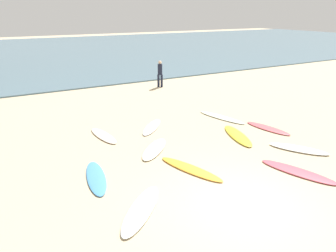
% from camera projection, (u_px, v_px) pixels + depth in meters
% --- Properties ---
extents(ground_plane, '(120.00, 120.00, 0.00)m').
position_uv_depth(ground_plane, '(243.00, 205.00, 7.95)').
color(ground_plane, '#C6B28E').
extents(ocean_water, '(120.00, 40.00, 0.08)m').
position_uv_depth(ocean_water, '(33.00, 53.00, 35.96)').
color(ocean_water, slate).
rests_on(ocean_water, ground_plane).
extents(surfboard_0, '(1.21, 2.33, 0.07)m').
position_uv_depth(surfboard_0, '(298.00, 172.00, 9.52)').
color(surfboard_0, '#D74959').
rests_on(surfboard_0, ground_plane).
extents(surfboard_1, '(1.80, 1.80, 0.08)m').
position_uv_depth(surfboard_1, '(154.00, 149.00, 11.07)').
color(surfboard_1, silver).
rests_on(surfboard_1, ground_plane).
extents(surfboard_2, '(1.71, 1.79, 0.07)m').
position_uv_depth(surfboard_2, '(152.00, 127.00, 13.16)').
color(surfboard_2, silver).
rests_on(surfboard_2, ground_plane).
extents(surfboard_3, '(1.93, 1.97, 0.08)m').
position_uv_depth(surfboard_3, '(141.00, 209.00, 7.71)').
color(surfboard_3, white).
rests_on(surfboard_3, ground_plane).
extents(surfboard_4, '(0.92, 2.18, 0.07)m').
position_uv_depth(surfboard_4, '(96.00, 177.00, 9.20)').
color(surfboard_4, '#4992D5').
rests_on(surfboard_4, ground_plane).
extents(surfboard_5, '(1.27, 2.32, 0.09)m').
position_uv_depth(surfboard_5, '(238.00, 135.00, 12.24)').
color(surfboard_5, yellow).
rests_on(surfboard_5, ground_plane).
extents(surfboard_6, '(1.16, 2.36, 0.07)m').
position_uv_depth(surfboard_6, '(190.00, 169.00, 9.69)').
color(surfboard_6, '#F8A12D').
rests_on(surfboard_6, ground_plane).
extents(surfboard_7, '(1.04, 2.51, 0.07)m').
position_uv_depth(surfboard_7, '(221.00, 117.00, 14.35)').
color(surfboard_7, silver).
rests_on(surfboard_7, ground_plane).
extents(surfboard_8, '(0.83, 2.07, 0.07)m').
position_uv_depth(surfboard_8, '(268.00, 128.00, 13.02)').
color(surfboard_8, '#DF5259').
rests_on(surfboard_8, ground_plane).
extents(surfboard_9, '(0.69, 2.01, 0.07)m').
position_uv_depth(surfboard_9, '(103.00, 136.00, 12.25)').
color(surfboard_9, '#F9E3CB').
rests_on(surfboard_9, ground_plane).
extents(surfboard_10, '(1.51, 1.97, 0.09)m').
position_uv_depth(surfboard_10, '(298.00, 149.00, 11.06)').
color(surfboard_10, white).
rests_on(surfboard_10, ground_plane).
extents(beachgoer_near, '(0.38, 0.38, 1.64)m').
position_uv_depth(beachgoer_near, '(160.00, 73.00, 19.81)').
color(beachgoer_near, '#191E33').
rests_on(beachgoer_near, ground_plane).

